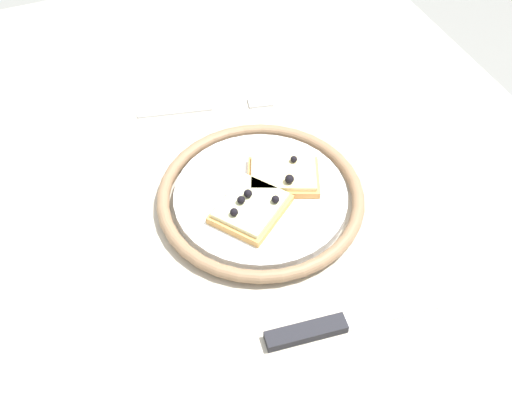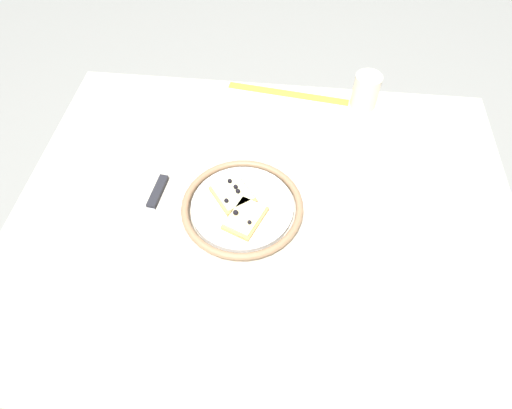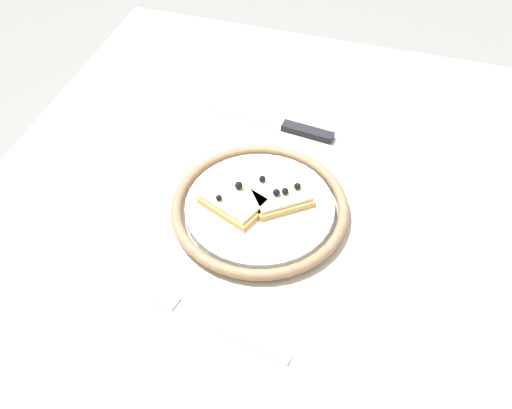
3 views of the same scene
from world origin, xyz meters
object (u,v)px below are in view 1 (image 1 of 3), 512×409
(knife, at_px, (335,325))
(fork, at_px, (207,108))
(pizza_slice_near, at_px, (284,176))
(pizza_slice_far, at_px, (251,208))
(plate, at_px, (263,196))
(dining_table, at_px, (248,214))

(knife, distance_m, fork, 0.40)
(pizza_slice_near, bearing_deg, pizza_slice_far, -59.97)
(plate, xyz_separation_m, fork, (-0.20, -0.01, -0.01))
(dining_table, distance_m, knife, 0.26)
(pizza_slice_near, bearing_deg, knife, -8.23)
(plate, distance_m, pizza_slice_far, 0.04)
(plate, xyz_separation_m, knife, (0.20, 0.00, -0.01))
(plate, height_order, knife, plate)
(pizza_slice_near, distance_m, pizza_slice_far, 0.07)
(plate, relative_size, knife, 1.10)
(fork, bearing_deg, plate, 1.79)
(dining_table, relative_size, pizza_slice_near, 10.00)
(dining_table, relative_size, plate, 4.14)
(knife, bearing_deg, pizza_slice_near, 171.77)
(pizza_slice_near, xyz_separation_m, fork, (-0.19, -0.04, -0.02))
(knife, height_order, fork, knife)
(plate, bearing_deg, pizza_slice_near, 107.78)
(pizza_slice_far, bearing_deg, fork, 175.06)
(dining_table, height_order, fork, fork)
(pizza_slice_near, height_order, knife, pizza_slice_near)
(pizza_slice_far, xyz_separation_m, knife, (0.17, 0.03, -0.02))
(pizza_slice_near, relative_size, fork, 0.55)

